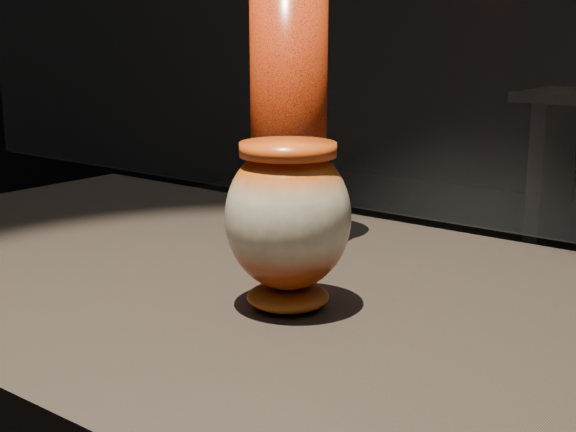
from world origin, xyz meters
name	(u,v)px	position (x,y,z in m)	size (l,w,h in m)	color
main_vase	(288,219)	(-0.12, -0.06, 1.01)	(0.18, 0.18, 0.20)	maroon
tall_vase	(289,115)	(-0.28, 0.13, 1.10)	(0.14, 0.14, 0.42)	#DB4A0E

